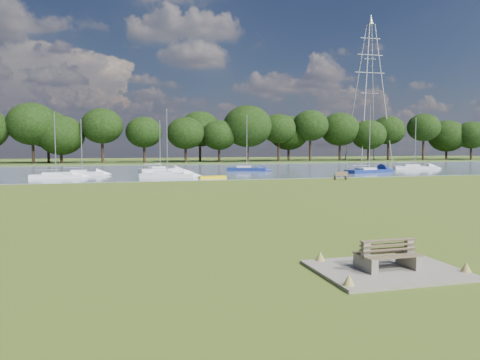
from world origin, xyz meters
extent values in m
plane|color=brown|center=(0.00, 0.00, 0.00)|extent=(220.00, 220.00, 0.00)
cube|color=slate|center=(0.00, 42.00, 0.00)|extent=(220.00, 40.00, 0.10)
cube|color=#4C6626|center=(0.00, 72.00, 0.00)|extent=(220.00, 20.00, 0.40)
cube|color=gray|center=(0.00, -14.00, 0.05)|extent=(4.20, 3.20, 0.10)
cube|color=gray|center=(-0.73, -14.01, 0.31)|extent=(0.23, 1.02, 0.43)
cube|color=gray|center=(-0.73, -14.01, 0.70)|extent=(0.22, 0.18, 0.53)
cube|color=gray|center=(0.73, -13.99, 0.31)|extent=(0.23, 1.02, 0.43)
cube|color=gray|center=(0.73, -13.99, 0.70)|extent=(0.22, 0.18, 0.53)
cube|color=brown|center=(0.01, -14.32, 0.54)|extent=(1.76, 0.42, 0.04)
cube|color=brown|center=(0.00, -14.08, 0.83)|extent=(1.75, 0.16, 0.43)
cube|color=brown|center=(-0.01, -13.68, 0.54)|extent=(1.76, 0.42, 0.04)
cube|color=brown|center=(0.00, -13.92, 0.83)|extent=(1.75, 0.16, 0.43)
cube|color=brown|center=(14.99, 19.23, 0.22)|extent=(0.09, 0.44, 0.45)
cube|color=brown|center=(16.26, 19.26, 0.22)|extent=(0.09, 0.44, 0.45)
cube|color=brown|center=(15.63, 19.24, 0.45)|extent=(1.47, 0.47, 0.05)
cube|color=brown|center=(15.63, 19.05, 0.68)|extent=(1.47, 0.08, 0.44)
cube|color=yellow|center=(2.65, 24.00, 0.20)|extent=(3.17, 1.28, 0.31)
cylinder|color=#9A9A9A|center=(46.20, 67.47, 15.47)|extent=(0.26, 0.26, 30.54)
cylinder|color=#9A9A9A|center=(51.26, 67.47, 15.47)|extent=(0.26, 0.26, 30.54)
cylinder|color=#9A9A9A|center=(46.20, 72.53, 15.47)|extent=(0.26, 0.26, 30.54)
cylinder|color=#9A9A9A|center=(51.26, 72.53, 15.47)|extent=(0.26, 0.26, 30.54)
cube|color=#9A9A9A|center=(48.73, 70.00, 20.05)|extent=(7.58, 0.16, 0.16)
cube|color=#9A9A9A|center=(48.73, 70.00, 24.02)|extent=(6.28, 0.16, 0.16)
cube|color=#9A9A9A|center=(48.73, 70.00, 27.68)|extent=(4.98, 0.16, 0.16)
cone|color=#9A9A9A|center=(48.73, 70.00, 31.82)|extent=(1.30, 1.30, 2.17)
cylinder|color=black|center=(-23.00, 68.00, 2.25)|extent=(0.54, 0.54, 4.10)
ellipsoid|color=black|center=(-23.00, 68.00, 7.25)|extent=(7.51, 7.51, 6.39)
cylinder|color=black|center=(-16.00, 68.00, 2.40)|extent=(0.54, 0.54, 4.41)
ellipsoid|color=black|center=(-16.00, 68.00, 7.79)|extent=(8.59, 8.59, 7.30)
cylinder|color=black|center=(-9.00, 68.00, 1.94)|extent=(0.54, 0.54, 3.48)
ellipsoid|color=black|center=(-9.00, 68.00, 6.19)|extent=(9.66, 9.66, 8.21)
cylinder|color=black|center=(-2.00, 68.00, 2.09)|extent=(0.54, 0.54, 3.79)
ellipsoid|color=black|center=(-2.00, 68.00, 6.72)|extent=(7.51, 7.51, 6.39)
cylinder|color=black|center=(5.00, 68.00, 2.25)|extent=(0.54, 0.54, 4.10)
ellipsoid|color=black|center=(5.00, 68.00, 7.25)|extent=(8.59, 8.59, 7.30)
cylinder|color=black|center=(12.00, 68.00, 2.40)|extent=(0.54, 0.54, 4.41)
ellipsoid|color=black|center=(12.00, 68.00, 7.79)|extent=(9.66, 9.66, 8.21)
cylinder|color=black|center=(19.00, 68.00, 1.94)|extent=(0.54, 0.54, 3.48)
ellipsoid|color=black|center=(19.00, 68.00, 6.19)|extent=(7.51, 7.51, 6.39)
cylinder|color=black|center=(26.00, 68.00, 2.09)|extent=(0.54, 0.54, 3.79)
ellipsoid|color=black|center=(26.00, 68.00, 6.72)|extent=(8.59, 8.59, 7.30)
cylinder|color=black|center=(33.00, 68.00, 2.25)|extent=(0.54, 0.54, 4.10)
ellipsoid|color=black|center=(33.00, 68.00, 7.25)|extent=(9.66, 9.66, 8.21)
cylinder|color=black|center=(40.00, 68.00, 2.40)|extent=(0.54, 0.54, 4.41)
ellipsoid|color=black|center=(40.00, 68.00, 7.79)|extent=(7.51, 7.51, 6.39)
cylinder|color=black|center=(47.00, 68.00, 1.94)|extent=(0.54, 0.54, 3.48)
ellipsoid|color=black|center=(47.00, 68.00, 6.19)|extent=(8.59, 8.59, 7.30)
cylinder|color=black|center=(54.00, 68.00, 2.09)|extent=(0.54, 0.54, 3.79)
ellipsoid|color=black|center=(54.00, 68.00, 6.72)|extent=(9.66, 9.66, 8.21)
cylinder|color=black|center=(61.00, 68.00, 2.25)|extent=(0.54, 0.54, 4.10)
ellipsoid|color=black|center=(61.00, 68.00, 7.25)|extent=(7.51, 7.51, 6.39)
cylinder|color=black|center=(68.00, 68.00, 2.40)|extent=(0.54, 0.54, 4.41)
ellipsoid|color=black|center=(68.00, 68.00, 7.79)|extent=(8.59, 8.59, 7.30)
cylinder|color=black|center=(75.00, 68.00, 1.94)|extent=(0.54, 0.54, 3.48)
ellipsoid|color=black|center=(75.00, 68.00, 6.19)|extent=(9.66, 9.66, 8.21)
cube|color=navy|center=(24.83, 29.07, 0.36)|extent=(7.30, 3.79, 0.62)
cube|color=silver|center=(24.29, 28.91, 0.74)|extent=(2.79, 2.15, 0.40)
cylinder|color=#A5A8AD|center=(24.83, 29.07, 4.70)|extent=(0.11, 0.11, 8.41)
cube|color=silver|center=(-1.89, 27.18, 0.36)|extent=(6.24, 3.22, 0.63)
cube|color=silver|center=(-2.36, 27.30, 0.75)|extent=(2.38, 1.83, 0.40)
cylinder|color=#A5A8AD|center=(-1.89, 27.18, 4.15)|extent=(0.11, 0.11, 7.29)
cube|color=silver|center=(36.12, 35.12, 0.39)|extent=(6.26, 3.53, 0.68)
cube|color=silver|center=(35.66, 35.27, 0.81)|extent=(2.43, 1.93, 0.44)
cylinder|color=#A5A8AD|center=(36.12, 35.12, 4.20)|extent=(0.12, 0.12, 7.31)
cube|color=navy|center=(10.31, 37.07, 0.39)|extent=(5.55, 3.50, 0.68)
cube|color=silver|center=(9.92, 37.24, 0.81)|extent=(2.20, 1.83, 0.44)
cylinder|color=#A5A8AD|center=(10.31, 37.07, 4.23)|extent=(0.12, 0.12, 7.37)
cube|color=silver|center=(-11.43, 33.16, 0.36)|extent=(5.21, 1.74, 0.61)
cube|color=silver|center=(-11.84, 33.18, 0.73)|extent=(1.86, 1.23, 0.39)
cylinder|color=#A5A8AD|center=(-11.43, 33.16, 3.63)|extent=(0.11, 0.11, 6.29)
cube|color=silver|center=(-1.71, 37.37, 0.41)|extent=(6.03, 3.39, 0.72)
cube|color=silver|center=(-2.15, 37.22, 0.84)|extent=(2.34, 1.86, 0.46)
cylinder|color=#A5A8AD|center=(-1.71, 37.37, 3.79)|extent=(0.12, 0.12, 6.45)
cube|color=silver|center=(-13.92, 29.05, 0.35)|extent=(5.50, 1.63, 0.60)
cube|color=silver|center=(-14.35, 29.05, 0.72)|extent=(1.94, 1.24, 0.39)
cylinder|color=#A5A8AD|center=(-13.92, 29.05, 3.90)|extent=(0.10, 0.10, 6.85)
camera|label=1|loc=(-7.75, -25.96, 3.75)|focal=35.00mm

